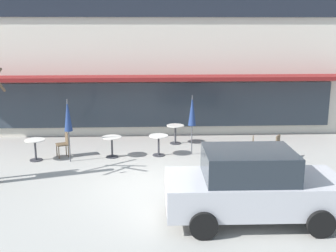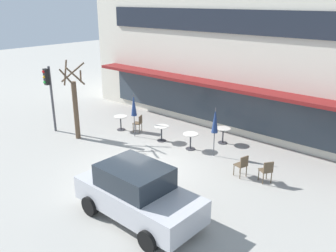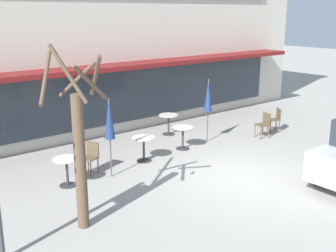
{
  "view_description": "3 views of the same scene",
  "coord_description": "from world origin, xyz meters",
  "px_view_note": "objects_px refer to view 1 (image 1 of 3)",
  "views": [
    {
      "loc": [
        -0.04,
        -11.76,
        4.54
      ],
      "look_at": [
        0.62,
        2.56,
        1.21
      ],
      "focal_mm": 45.0,
      "sensor_mm": 36.0,
      "label": 1
    },
    {
      "loc": [
        9.44,
        -9.02,
        6.52
      ],
      "look_at": [
        -0.6,
        2.44,
        1.07
      ],
      "focal_mm": 38.0,
      "sensor_mm": 36.0,
      "label": 2
    },
    {
      "loc": [
        -8.48,
        -6.93,
        4.4
      ],
      "look_at": [
        -0.28,
        3.06,
        0.88
      ],
      "focal_mm": 45.0,
      "sensor_mm": 36.0,
      "label": 3
    }
  ],
  "objects_px": {
    "cafe_table_streetside": "(159,142)",
    "cafe_chair_2": "(250,147)",
    "patio_umbrella_green_folded": "(192,111)",
    "cafe_table_by_tree": "(35,146)",
    "cafe_chair_0": "(275,145)",
    "cafe_chair_1": "(64,143)",
    "cafe_table_near_wall": "(175,131)",
    "cafe_table_mid_patio": "(112,143)",
    "parked_sedan": "(252,186)",
    "patio_umbrella_cream_folded": "(68,116)"
  },
  "relations": [
    {
      "from": "cafe_table_streetside",
      "to": "cafe_table_mid_patio",
      "type": "relative_size",
      "value": 1.0
    },
    {
      "from": "patio_umbrella_green_folded",
      "to": "parked_sedan",
      "type": "xyz_separation_m",
      "value": [
        0.89,
        -5.49,
        -0.75
      ]
    },
    {
      "from": "cafe_chair_2",
      "to": "patio_umbrella_green_folded",
      "type": "bearing_deg",
      "value": 154.48
    },
    {
      "from": "patio_umbrella_cream_folded",
      "to": "cafe_chair_0",
      "type": "xyz_separation_m",
      "value": [
        7.19,
        -0.09,
        -1.1
      ]
    },
    {
      "from": "cafe_table_near_wall",
      "to": "cafe_chair_2",
      "type": "xyz_separation_m",
      "value": [
        2.44,
        -2.43,
        0.01
      ]
    },
    {
      "from": "cafe_table_mid_patio",
      "to": "cafe_chair_1",
      "type": "bearing_deg",
      "value": 175.03
    },
    {
      "from": "patio_umbrella_cream_folded",
      "to": "cafe_table_by_tree",
      "type": "bearing_deg",
      "value": 172.17
    },
    {
      "from": "patio_umbrella_green_folded",
      "to": "cafe_table_mid_patio",
      "type": "bearing_deg",
      "value": -175.78
    },
    {
      "from": "cafe_table_streetside",
      "to": "cafe_chair_0",
      "type": "height_order",
      "value": "cafe_chair_0"
    },
    {
      "from": "cafe_table_streetside",
      "to": "cafe_chair_1",
      "type": "relative_size",
      "value": 0.85
    },
    {
      "from": "cafe_table_near_wall",
      "to": "cafe_chair_2",
      "type": "distance_m",
      "value": 3.45
    },
    {
      "from": "cafe_chair_0",
      "to": "patio_umbrella_green_folded",
      "type": "bearing_deg",
      "value": 165.52
    },
    {
      "from": "patio_umbrella_green_folded",
      "to": "cafe_chair_2",
      "type": "distance_m",
      "value": 2.41
    },
    {
      "from": "patio_umbrella_green_folded",
      "to": "patio_umbrella_cream_folded",
      "type": "height_order",
      "value": "same"
    },
    {
      "from": "cafe_table_by_tree",
      "to": "parked_sedan",
      "type": "distance_m",
      "value": 8.17
    },
    {
      "from": "cafe_table_streetside",
      "to": "cafe_table_by_tree",
      "type": "bearing_deg",
      "value": -174.85
    },
    {
      "from": "cafe_table_by_tree",
      "to": "patio_umbrella_cream_folded",
      "type": "height_order",
      "value": "patio_umbrella_cream_folded"
    },
    {
      "from": "cafe_table_near_wall",
      "to": "cafe_chair_1",
      "type": "relative_size",
      "value": 0.85
    },
    {
      "from": "patio_umbrella_cream_folded",
      "to": "cafe_chair_2",
      "type": "xyz_separation_m",
      "value": [
        6.26,
        -0.27,
        -1.1
      ]
    },
    {
      "from": "parked_sedan",
      "to": "patio_umbrella_cream_folded",
      "type": "bearing_deg",
      "value": 137.11
    },
    {
      "from": "patio_umbrella_green_folded",
      "to": "cafe_chair_0",
      "type": "xyz_separation_m",
      "value": [
        2.87,
        -0.74,
        -1.1
      ]
    },
    {
      "from": "cafe_chair_0",
      "to": "cafe_table_near_wall",
      "type": "bearing_deg",
      "value": 146.27
    },
    {
      "from": "cafe_table_near_wall",
      "to": "cafe_table_by_tree",
      "type": "xyz_separation_m",
      "value": [
        -5.04,
        -1.99,
        0.0
      ]
    },
    {
      "from": "cafe_table_streetside",
      "to": "patio_umbrella_cream_folded",
      "type": "bearing_deg",
      "value": -169.81
    },
    {
      "from": "cafe_table_streetside",
      "to": "cafe_chair_2",
      "type": "height_order",
      "value": "cafe_chair_2"
    },
    {
      "from": "cafe_table_near_wall",
      "to": "cafe_table_mid_patio",
      "type": "bearing_deg",
      "value": -144.19
    },
    {
      "from": "cafe_table_streetside",
      "to": "patio_umbrella_green_folded",
      "type": "xyz_separation_m",
      "value": [
        1.22,
        0.09,
        1.11
      ]
    },
    {
      "from": "cafe_chair_1",
      "to": "parked_sedan",
      "type": "bearing_deg",
      "value": -44.57
    },
    {
      "from": "patio_umbrella_cream_folded",
      "to": "cafe_chair_1",
      "type": "bearing_deg",
      "value": 116.84
    },
    {
      "from": "cafe_table_streetside",
      "to": "cafe_chair_1",
      "type": "distance_m",
      "value": 3.4
    },
    {
      "from": "cafe_table_near_wall",
      "to": "cafe_chair_1",
      "type": "height_order",
      "value": "cafe_chair_1"
    },
    {
      "from": "cafe_chair_2",
      "to": "cafe_table_near_wall",
      "type": "bearing_deg",
      "value": 135.06
    },
    {
      "from": "patio_umbrella_green_folded",
      "to": "cafe_table_near_wall",
      "type": "bearing_deg",
      "value": 108.52
    },
    {
      "from": "cafe_table_near_wall",
      "to": "patio_umbrella_green_folded",
      "type": "xyz_separation_m",
      "value": [
        0.51,
        -1.51,
        1.11
      ]
    },
    {
      "from": "cafe_table_mid_patio",
      "to": "patio_umbrella_cream_folded",
      "type": "relative_size",
      "value": 0.35
    },
    {
      "from": "cafe_table_near_wall",
      "to": "patio_umbrella_green_folded",
      "type": "height_order",
      "value": "patio_umbrella_green_folded"
    },
    {
      "from": "cafe_table_near_wall",
      "to": "cafe_table_by_tree",
      "type": "distance_m",
      "value": 5.42
    },
    {
      "from": "cafe_table_streetside",
      "to": "cafe_chair_1",
      "type": "height_order",
      "value": "cafe_chair_1"
    },
    {
      "from": "cafe_table_by_tree",
      "to": "patio_umbrella_cream_folded",
      "type": "xyz_separation_m",
      "value": [
        1.22,
        -0.17,
        1.11
      ]
    },
    {
      "from": "cafe_table_mid_patio",
      "to": "patio_umbrella_green_folded",
      "type": "bearing_deg",
      "value": 4.22
    },
    {
      "from": "cafe_chair_0",
      "to": "cafe_chair_2",
      "type": "height_order",
      "value": "same"
    },
    {
      "from": "cafe_table_streetside",
      "to": "cafe_chair_2",
      "type": "xyz_separation_m",
      "value": [
        3.15,
        -0.83,
        0.01
      ]
    },
    {
      "from": "cafe_table_mid_patio",
      "to": "cafe_chair_0",
      "type": "height_order",
      "value": "cafe_chair_0"
    },
    {
      "from": "cafe_table_by_tree",
      "to": "cafe_table_mid_patio",
      "type": "xyz_separation_m",
      "value": [
        2.65,
        0.27,
        0.0
      ]
    },
    {
      "from": "cafe_table_streetside",
      "to": "cafe_chair_0",
      "type": "distance_m",
      "value": 4.14
    },
    {
      "from": "cafe_chair_0",
      "to": "cafe_chair_2",
      "type": "distance_m",
      "value": 0.95
    },
    {
      "from": "patio_umbrella_green_folded",
      "to": "cafe_chair_2",
      "type": "relative_size",
      "value": 2.47
    },
    {
      "from": "cafe_chair_0",
      "to": "cafe_chair_2",
      "type": "bearing_deg",
      "value": -168.93
    },
    {
      "from": "cafe_table_by_tree",
      "to": "cafe_chair_0",
      "type": "bearing_deg",
      "value": -1.76
    },
    {
      "from": "cafe_table_by_tree",
      "to": "cafe_chair_0",
      "type": "distance_m",
      "value": 8.42
    }
  ]
}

